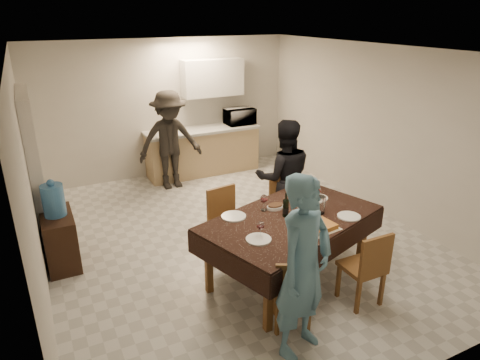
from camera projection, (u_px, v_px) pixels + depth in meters
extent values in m
cube|color=beige|center=(234.00, 237.00, 6.19)|extent=(5.00, 6.00, 0.02)
cube|color=white|center=(233.00, 50.00, 5.24)|extent=(5.00, 6.00, 0.02)
cube|color=beige|center=(166.00, 109.00, 8.21)|extent=(5.00, 0.02, 2.60)
cube|color=beige|center=(407.00, 260.00, 3.22)|extent=(5.00, 0.02, 2.60)
cube|color=beige|center=(29.00, 182.00, 4.68)|extent=(0.02, 6.00, 2.60)
cube|color=beige|center=(376.00, 130.00, 6.75)|extent=(0.02, 6.00, 2.60)
cube|color=beige|center=(35.00, 169.00, 5.80)|extent=(0.15, 1.40, 2.10)
cube|color=#9E845F|center=(203.00, 152.00, 8.51)|extent=(2.20, 0.60, 0.86)
cube|color=#ADAEA8|center=(202.00, 130.00, 8.35)|extent=(2.24, 0.64, 0.05)
cube|color=silver|center=(212.00, 78.00, 8.23)|extent=(1.20, 0.34, 0.70)
cube|color=black|center=(291.00, 219.00, 4.98)|extent=(2.36, 1.80, 0.04)
cube|color=brown|center=(290.00, 249.00, 5.13)|extent=(0.08, 0.08, 0.77)
cube|color=brown|center=(292.00, 292.00, 4.31)|extent=(0.51, 0.51, 0.05)
cube|color=brown|center=(303.00, 282.00, 4.09)|extent=(0.35, 0.21, 0.41)
cube|color=brown|center=(362.00, 267.00, 4.67)|extent=(0.41, 0.41, 0.05)
cube|color=brown|center=(376.00, 256.00, 4.43)|extent=(0.41, 0.04, 0.44)
cube|color=brown|center=(229.00, 226.00, 5.54)|extent=(0.48, 0.48, 0.05)
cube|color=brown|center=(236.00, 214.00, 5.29)|extent=(0.42, 0.10, 0.45)
cube|color=brown|center=(288.00, 212.00, 5.92)|extent=(0.49, 0.49, 0.05)
cube|color=brown|center=(297.00, 200.00, 5.66)|extent=(0.43, 0.11, 0.46)
cube|color=black|center=(60.00, 240.00, 5.42)|extent=(0.37, 0.75, 0.69)
cylinder|color=#417FBD|center=(53.00, 200.00, 5.22)|extent=(0.27, 0.27, 0.40)
cylinder|color=white|center=(319.00, 205.00, 5.04)|extent=(0.14, 0.14, 0.21)
cube|color=#B17A34|center=(318.00, 227.00, 4.69)|extent=(0.48, 0.38, 0.05)
cylinder|color=white|center=(304.00, 203.00, 5.23)|extent=(0.20, 0.20, 0.08)
cylinder|color=white|center=(275.00, 207.00, 5.18)|extent=(0.20, 0.20, 0.04)
cylinder|color=white|center=(259.00, 239.00, 4.47)|extent=(0.27, 0.27, 0.02)
cylinder|color=white|center=(349.00, 216.00, 4.97)|extent=(0.27, 0.27, 0.02)
cylinder|color=white|center=(234.00, 216.00, 4.97)|extent=(0.29, 0.29, 0.02)
cylinder|color=white|center=(318.00, 198.00, 5.47)|extent=(0.25, 0.25, 0.01)
imported|color=silver|center=(240.00, 116.00, 8.62)|extent=(0.58, 0.39, 0.32)
imported|color=teal|center=(304.00, 268.00, 3.84)|extent=(0.76, 0.64, 1.79)
imported|color=black|center=(284.00, 178.00, 6.06)|extent=(0.99, 0.88, 1.69)
imported|color=black|center=(170.00, 140.00, 7.64)|extent=(1.15, 0.66, 1.78)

